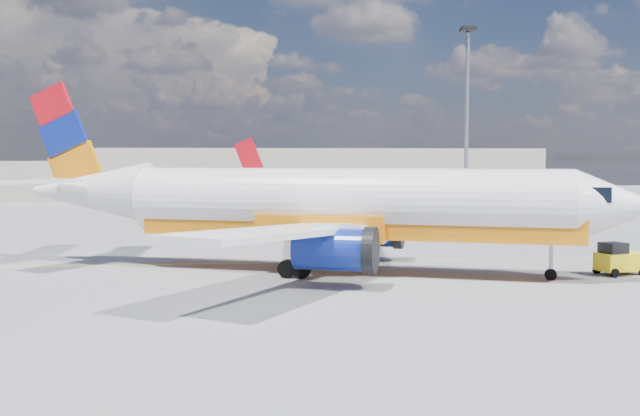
{
  "coord_description": "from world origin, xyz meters",
  "views": [
    {
      "loc": [
        -7.36,
        -40.73,
        6.45
      ],
      "look_at": [
        -2.97,
        1.28,
        3.5
      ],
      "focal_mm": 40.0,
      "sensor_mm": 36.0,
      "label": 1
    }
  ],
  "objects": [
    {
      "name": "ground",
      "position": [
        0.0,
        0.0,
        0.0
      ],
      "size": [
        240.0,
        240.0,
        0.0
      ],
      "primitive_type": "plane",
      "color": "#5E5E63",
      "rests_on": "ground"
    },
    {
      "name": "taxi_line",
      "position": [
        0.0,
        3.0,
        0.01
      ],
      "size": [
        70.0,
        0.15,
        0.01
      ],
      "primitive_type": "cube",
      "color": "yellow",
      "rests_on": "ground"
    },
    {
      "name": "terminal_main",
      "position": [
        5.0,
        75.0,
        4.0
      ],
      "size": [
        70.0,
        14.0,
        8.0
      ],
      "primitive_type": "cube",
      "color": "beige",
      "rests_on": "ground"
    },
    {
      "name": "main_jet",
      "position": [
        -2.87,
        -0.65,
        3.75
      ],
      "size": [
        36.95,
        27.99,
        11.26
      ],
      "rotation": [
        0.0,
        0.0,
        -0.35
      ],
      "color": "white",
      "rests_on": "ground"
    },
    {
      "name": "second_jet",
      "position": [
        6.06,
        46.45,
        3.04
      ],
      "size": [
        30.11,
        22.89,
        9.13
      ],
      "rotation": [
        0.0,
        0.0,
        -0.31
      ],
      "color": "white",
      "rests_on": "ground"
    },
    {
      "name": "gse_tug",
      "position": [
        13.2,
        -3.49,
        0.86
      ],
      "size": [
        2.8,
        2.12,
        1.81
      ],
      "rotation": [
        0.0,
        0.0,
        0.25
      ],
      "color": "black",
      "rests_on": "ground"
    },
    {
      "name": "traffic_cone",
      "position": [
        -4.43,
        3.29,
        0.28
      ],
      "size": [
        0.41,
        0.41,
        0.57
      ],
      "color": "white",
      "rests_on": "ground"
    },
    {
      "name": "floodlight_mast",
      "position": [
        16.95,
        36.11,
        12.46
      ],
      "size": [
        1.52,
        1.52,
        20.78
      ],
      "color": "#9F9EA6",
      "rests_on": "ground"
    }
  ]
}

